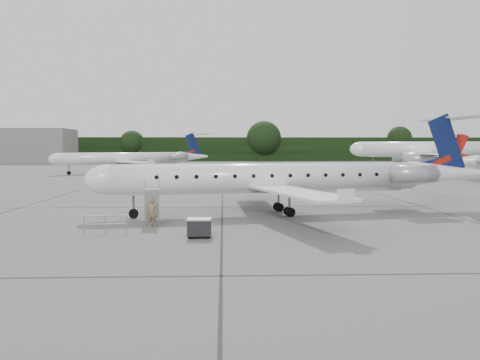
{
  "coord_description": "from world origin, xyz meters",
  "views": [
    {
      "loc": [
        -5.39,
        -28.68,
        4.62
      ],
      "look_at": [
        -4.21,
        4.42,
        2.3
      ],
      "focal_mm": 35.0,
      "sensor_mm": 36.0,
      "label": 1
    }
  ],
  "objects": [
    {
      "name": "baggage_cart",
      "position": [
        -6.63,
        -4.92,
        0.52
      ],
      "size": [
        1.2,
        0.98,
        1.04
      ],
      "primitive_type": null,
      "rotation": [
        0.0,
        0.0,
        -0.01
      ],
      "color": "black",
      "rests_on": "ground"
    },
    {
      "name": "terminal_building",
      "position": [
        -70.0,
        110.0,
        5.0
      ],
      "size": [
        40.0,
        14.0,
        10.0
      ],
      "primitive_type": "cube",
      "color": "slate",
      "rests_on": "ground"
    },
    {
      "name": "bg_regional_left",
      "position": [
        -23.25,
        55.51,
        3.69
      ],
      "size": [
        34.58,
        31.9,
        7.39
      ],
      "primitive_type": null,
      "rotation": [
        0.0,
        0.0,
        0.54
      ],
      "color": "white",
      "rests_on": "ground"
    },
    {
      "name": "safety_railing",
      "position": [
        -11.67,
        -3.85,
        0.5
      ],
      "size": [
        2.19,
        0.33,
        1.0
      ],
      "primitive_type": null,
      "rotation": [
        0.0,
        0.0,
        0.12
      ],
      "color": "#919398",
      "rests_on": "ground"
    },
    {
      "name": "main_regional_jet",
      "position": [
        -2.16,
        3.33,
        3.52
      ],
      "size": [
        30.39,
        24.14,
        7.03
      ],
      "primitive_type": null,
      "rotation": [
        0.0,
        0.0,
        0.17
      ],
      "color": "white",
      "rests_on": "ground"
    },
    {
      "name": "treeline",
      "position": [
        0.0,
        130.0,
        4.0
      ],
      "size": [
        260.0,
        4.0,
        8.0
      ],
      "primitive_type": "cube",
      "color": "black",
      "rests_on": "ground"
    },
    {
      "name": "bg_narrowbody",
      "position": [
        37.52,
        70.8,
        5.83
      ],
      "size": [
        36.48,
        29.35,
        11.67
      ],
      "primitive_type": null,
      "rotation": [
        0.0,
        0.0,
        -0.2
      ],
      "color": "white",
      "rests_on": "ground"
    },
    {
      "name": "passenger",
      "position": [
        -9.52,
        -1.6,
        0.84
      ],
      "size": [
        0.64,
        0.45,
        1.69
      ],
      "primitive_type": "imported",
      "rotation": [
        0.0,
        0.0,
        -0.08
      ],
      "color": "olive",
      "rests_on": "ground"
    },
    {
      "name": "ground",
      "position": [
        0.0,
        0.0,
        0.0
      ],
      "size": [
        320.0,
        320.0,
        0.0
      ],
      "primitive_type": "plane",
      "color": "#5B5B58",
      "rests_on": "ground"
    },
    {
      "name": "airstair",
      "position": [
        -9.75,
        -0.26,
        1.1
      ],
      "size": [
        1.25,
        2.53,
        2.2
      ],
      "primitive_type": null,
      "rotation": [
        0.0,
        0.0,
        0.17
      ],
      "color": "white",
      "rests_on": "ground"
    }
  ]
}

